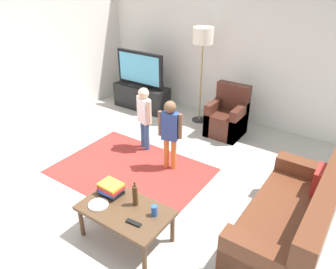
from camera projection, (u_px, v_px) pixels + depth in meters
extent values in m
plane|color=#B2ADA3|center=(143.00, 194.00, 4.38)|extent=(7.80, 7.80, 0.00)
cube|color=silver|center=(242.00, 50.00, 5.93)|extent=(6.00, 0.12, 2.70)
cube|color=#9E2D28|center=(131.00, 171.00, 4.86)|extent=(2.20, 1.60, 0.01)
cube|color=black|center=(142.00, 97.00, 6.85)|extent=(1.20, 0.44, 0.50)
cube|color=black|center=(141.00, 104.00, 6.89)|extent=(1.10, 0.32, 0.03)
cube|color=black|center=(141.00, 85.00, 6.71)|extent=(0.44, 0.28, 0.03)
cube|color=black|center=(140.00, 68.00, 6.55)|extent=(1.10, 0.07, 0.68)
cube|color=#59B2D8|center=(139.00, 69.00, 6.52)|extent=(1.00, 0.01, 0.58)
cube|color=brown|center=(286.00, 227.00, 3.55)|extent=(0.80, 1.80, 0.42)
cube|color=brown|center=(319.00, 222.00, 3.30)|extent=(0.20, 1.80, 0.86)
cube|color=brown|center=(306.00, 184.00, 4.09)|extent=(0.80, 0.20, 0.60)
cube|color=#B22823|center=(319.00, 181.00, 3.71)|extent=(0.10, 0.32, 0.32)
cube|color=#472319|center=(226.00, 124.00, 5.80)|extent=(0.60, 0.60, 0.42)
cube|color=#472319|center=(232.00, 107.00, 5.85)|extent=(0.60, 0.16, 0.90)
cube|color=#472319|center=(214.00, 116.00, 5.88)|extent=(0.12, 0.60, 0.60)
cube|color=#472319|center=(239.00, 123.00, 5.64)|extent=(0.12, 0.60, 0.60)
cylinder|color=#262626|center=(199.00, 120.00, 6.42)|extent=(0.28, 0.28, 0.02)
cylinder|color=#99844C|center=(201.00, 84.00, 6.07)|extent=(0.03, 0.03, 1.50)
cylinder|color=silver|center=(203.00, 35.00, 5.65)|extent=(0.36, 0.36, 0.28)
cylinder|color=#33598C|center=(143.00, 134.00, 5.39)|extent=(0.08, 0.08, 0.48)
cylinder|color=#33598C|center=(147.00, 137.00, 5.31)|extent=(0.08, 0.08, 0.48)
cube|color=white|center=(144.00, 111.00, 5.14)|extent=(0.26, 0.19, 0.41)
sphere|color=beige|center=(143.00, 93.00, 5.01)|extent=(0.17, 0.17, 0.17)
cylinder|color=beige|center=(139.00, 106.00, 5.24)|extent=(0.06, 0.06, 0.37)
cylinder|color=beige|center=(149.00, 112.00, 5.03)|extent=(0.06, 0.06, 0.37)
cylinder|color=orange|center=(166.00, 153.00, 4.86)|extent=(0.08, 0.08, 0.49)
cylinder|color=orange|center=(174.00, 154.00, 4.82)|extent=(0.08, 0.08, 0.49)
cube|color=#2D478C|center=(170.00, 126.00, 4.62)|extent=(0.26, 0.18, 0.42)
sphere|color=brown|center=(170.00, 107.00, 4.48)|extent=(0.18, 0.18, 0.18)
cylinder|color=brown|center=(160.00, 123.00, 4.66)|extent=(0.07, 0.07, 0.38)
cylinder|color=brown|center=(180.00, 126.00, 4.57)|extent=(0.07, 0.07, 0.38)
cube|color=#513823|center=(125.00, 210.00, 3.50)|extent=(1.00, 0.60, 0.04)
cylinder|color=#513823|center=(81.00, 222.00, 3.65)|extent=(0.05, 0.05, 0.38)
cylinder|color=#513823|center=(144.00, 258.00, 3.20)|extent=(0.05, 0.05, 0.38)
cylinder|color=#513823|center=(112.00, 198.00, 4.01)|extent=(0.05, 0.05, 0.38)
cylinder|color=#513823|center=(172.00, 228.00, 3.56)|extent=(0.05, 0.05, 0.38)
cube|color=black|center=(111.00, 192.00, 3.72)|extent=(0.28, 0.22, 0.04)
cube|color=#334CA5|center=(111.00, 190.00, 3.69)|extent=(0.25, 0.21, 0.03)
cube|color=red|center=(111.00, 188.00, 3.66)|extent=(0.26, 0.19, 0.04)
cube|color=yellow|center=(111.00, 185.00, 3.66)|extent=(0.26, 0.20, 0.03)
cylinder|color=#4C3319|center=(135.00, 196.00, 3.50)|extent=(0.06, 0.06, 0.24)
cylinder|color=#4C3319|center=(135.00, 184.00, 3.43)|extent=(0.02, 0.02, 0.06)
cube|color=black|center=(134.00, 223.00, 3.29)|extent=(0.17, 0.06, 0.02)
cylinder|color=#2659B2|center=(154.00, 211.00, 3.38)|extent=(0.07, 0.07, 0.12)
cylinder|color=white|center=(98.00, 205.00, 3.54)|extent=(0.22, 0.22, 0.02)
cube|color=silver|center=(100.00, 205.00, 3.53)|extent=(0.13, 0.09, 0.01)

